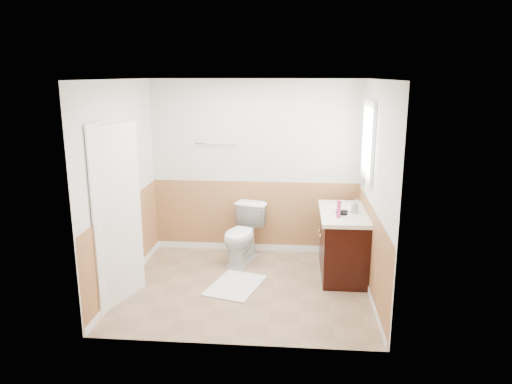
# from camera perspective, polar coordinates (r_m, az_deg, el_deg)

# --- Properties ---
(floor) EXTENTS (3.00, 3.00, 0.00)m
(floor) POSITION_cam_1_polar(r_m,az_deg,el_deg) (6.01, -1.18, -11.27)
(floor) COLOR #8C7051
(floor) RESTS_ON ground
(ceiling) EXTENTS (3.00, 3.00, 0.00)m
(ceiling) POSITION_cam_1_polar(r_m,az_deg,el_deg) (5.44, -1.31, 13.32)
(ceiling) COLOR white
(ceiling) RESTS_ON floor
(wall_back) EXTENTS (3.00, 0.00, 3.00)m
(wall_back) POSITION_cam_1_polar(r_m,az_deg,el_deg) (6.86, -0.08, 2.92)
(wall_back) COLOR silver
(wall_back) RESTS_ON floor
(wall_front) EXTENTS (3.00, 0.00, 3.00)m
(wall_front) POSITION_cam_1_polar(r_m,az_deg,el_deg) (4.35, -3.07, -3.57)
(wall_front) COLOR silver
(wall_front) RESTS_ON floor
(wall_left) EXTENTS (0.00, 3.00, 3.00)m
(wall_left) POSITION_cam_1_polar(r_m,az_deg,el_deg) (5.94, -15.79, 0.68)
(wall_left) COLOR silver
(wall_left) RESTS_ON floor
(wall_right) EXTENTS (0.00, 3.00, 3.00)m
(wall_right) POSITION_cam_1_polar(r_m,az_deg,el_deg) (5.63, 14.11, 0.09)
(wall_right) COLOR silver
(wall_right) RESTS_ON floor
(wainscot_back) EXTENTS (3.00, 0.00, 3.00)m
(wainscot_back) POSITION_cam_1_polar(r_m,az_deg,el_deg) (7.03, -0.09, -3.11)
(wainscot_back) COLOR #B57648
(wainscot_back) RESTS_ON floor
(wainscot_front) EXTENTS (3.00, 0.00, 3.00)m
(wainscot_front) POSITION_cam_1_polar(r_m,az_deg,el_deg) (4.64, -2.93, -12.40)
(wainscot_front) COLOR #B57648
(wainscot_front) RESTS_ON floor
(wainscot_left) EXTENTS (0.00, 2.60, 2.60)m
(wainscot_left) POSITION_cam_1_polar(r_m,az_deg,el_deg) (6.14, -15.22, -6.15)
(wainscot_left) COLOR #B57648
(wainscot_left) RESTS_ON floor
(wainscot_right) EXTENTS (0.00, 2.60, 2.60)m
(wainscot_right) POSITION_cam_1_polar(r_m,az_deg,el_deg) (5.85, 13.56, -7.06)
(wainscot_right) COLOR #B57648
(wainscot_right) RESTS_ON floor
(toilet) EXTENTS (0.65, 0.88, 0.80)m
(toilet) POSITION_cam_1_polar(r_m,az_deg,el_deg) (6.63, -1.61, -5.09)
(toilet) COLOR white
(toilet) RESTS_ON floor
(bath_mat) EXTENTS (0.75, 0.92, 0.02)m
(bath_mat) POSITION_cam_1_polar(r_m,az_deg,el_deg) (6.02, -2.47, -11.10)
(bath_mat) COLOR white
(bath_mat) RESTS_ON floor
(vanity_cabinet) EXTENTS (0.55, 1.10, 0.80)m
(vanity_cabinet) POSITION_cam_1_polar(r_m,az_deg,el_deg) (6.33, 10.36, -6.23)
(vanity_cabinet) COLOR black
(vanity_cabinet) RESTS_ON floor
(vanity_knob_left) EXTENTS (0.03, 0.03, 0.03)m
(vanity_knob_left) POSITION_cam_1_polar(r_m,az_deg,el_deg) (6.17, 7.71, -5.20)
(vanity_knob_left) COLOR silver
(vanity_knob_left) RESTS_ON vanity_cabinet
(vanity_knob_right) EXTENTS (0.03, 0.03, 0.03)m
(vanity_knob_right) POSITION_cam_1_polar(r_m,az_deg,el_deg) (6.36, 7.63, -4.62)
(vanity_knob_right) COLOR silver
(vanity_knob_right) RESTS_ON vanity_cabinet
(countertop) EXTENTS (0.60, 1.15, 0.05)m
(countertop) POSITION_cam_1_polar(r_m,az_deg,el_deg) (6.20, 10.43, -2.54)
(countertop) COLOR white
(countertop) RESTS_ON vanity_cabinet
(sink_basin) EXTENTS (0.36, 0.36, 0.02)m
(sink_basin) POSITION_cam_1_polar(r_m,az_deg,el_deg) (6.34, 10.41, -1.85)
(sink_basin) COLOR white
(sink_basin) RESTS_ON countertop
(faucet) EXTENTS (0.02, 0.02, 0.14)m
(faucet) POSITION_cam_1_polar(r_m,az_deg,el_deg) (6.34, 12.06, -1.36)
(faucet) COLOR silver
(faucet) RESTS_ON countertop
(lotion_bottle) EXTENTS (0.05, 0.05, 0.22)m
(lotion_bottle) POSITION_cam_1_polar(r_m,az_deg,el_deg) (5.89, 9.87, -2.03)
(lotion_bottle) COLOR #CB347D
(lotion_bottle) RESTS_ON countertop
(soap_dispenser) EXTENTS (0.09, 0.09, 0.17)m
(soap_dispenser) POSITION_cam_1_polar(r_m,az_deg,el_deg) (6.13, 11.73, -1.70)
(soap_dispenser) COLOR gray
(soap_dispenser) RESTS_ON countertop
(hair_dryer_body) EXTENTS (0.14, 0.07, 0.07)m
(hair_dryer_body) POSITION_cam_1_polar(r_m,az_deg,el_deg) (6.03, 10.21, -2.39)
(hair_dryer_body) COLOR black
(hair_dryer_body) RESTS_ON countertop
(hair_dryer_handle) EXTENTS (0.03, 0.03, 0.07)m
(hair_dryer_handle) POSITION_cam_1_polar(r_m,az_deg,el_deg) (6.05, 9.90, -2.62)
(hair_dryer_handle) COLOR black
(hair_dryer_handle) RESTS_ON countertop
(mirror_panel) EXTENTS (0.02, 0.35, 0.90)m
(mirror_panel) POSITION_cam_1_polar(r_m,az_deg,el_deg) (6.64, 12.60, 4.86)
(mirror_panel) COLOR silver
(mirror_panel) RESTS_ON wall_right
(window_frame) EXTENTS (0.04, 0.80, 1.00)m
(window_frame) POSITION_cam_1_polar(r_m,az_deg,el_deg) (6.11, 13.26, 5.96)
(window_frame) COLOR white
(window_frame) RESTS_ON wall_right
(window_glass) EXTENTS (0.01, 0.70, 0.90)m
(window_glass) POSITION_cam_1_polar(r_m,az_deg,el_deg) (6.11, 13.41, 5.96)
(window_glass) COLOR white
(window_glass) RESTS_ON wall_right
(door) EXTENTS (0.29, 0.78, 2.04)m
(door) POSITION_cam_1_polar(r_m,az_deg,el_deg) (5.55, -16.27, -2.71)
(door) COLOR white
(door) RESTS_ON wall_left
(door_frame) EXTENTS (0.02, 0.92, 2.10)m
(door_frame) POSITION_cam_1_polar(r_m,az_deg,el_deg) (5.58, -17.01, -2.58)
(door_frame) COLOR white
(door_frame) RESTS_ON wall_left
(door_knob) EXTENTS (0.06, 0.06, 0.06)m
(door_knob) POSITION_cam_1_polar(r_m,az_deg,el_deg) (5.85, -14.53, -2.48)
(door_knob) COLOR silver
(door_knob) RESTS_ON door
(towel_bar) EXTENTS (0.62, 0.02, 0.02)m
(towel_bar) POSITION_cam_1_polar(r_m,az_deg,el_deg) (6.82, -4.76, 5.79)
(towel_bar) COLOR silver
(towel_bar) RESTS_ON wall_back
(tp_holder_bar) EXTENTS (0.14, 0.02, 0.02)m
(tp_holder_bar) POSITION_cam_1_polar(r_m,az_deg,el_deg) (6.92, -0.96, -1.65)
(tp_holder_bar) COLOR silver
(tp_holder_bar) RESTS_ON wall_back
(tp_roll) EXTENTS (0.10, 0.11, 0.11)m
(tp_roll) POSITION_cam_1_polar(r_m,az_deg,el_deg) (6.92, -0.96, -1.65)
(tp_roll) COLOR white
(tp_roll) RESTS_ON tp_holder_bar
(tp_sheet) EXTENTS (0.10, 0.01, 0.16)m
(tp_sheet) POSITION_cam_1_polar(r_m,az_deg,el_deg) (6.95, -0.95, -2.53)
(tp_sheet) COLOR white
(tp_sheet) RESTS_ON tp_roll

